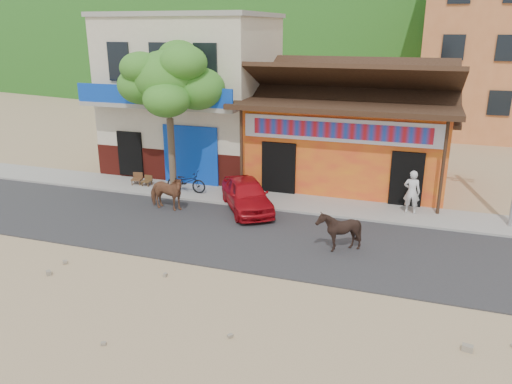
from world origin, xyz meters
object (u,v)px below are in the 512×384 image
Objects in this scene: cafe_chair_left at (146,177)px; cafe_chair_right at (137,174)px; tree at (170,119)px; cow_dark at (339,231)px; pedestrian at (412,192)px; scooter at (186,182)px; red_car at (247,195)px; cow_tan at (166,193)px.

cafe_chair_right is at bearing 179.62° from cafe_chair_left.
cow_dark is at bearing -25.27° from tree.
pedestrian reaches higher than cafe_chair_left.
scooter is 2.12× the size of cafe_chair_left.
cafe_chair_left is (-5.00, 1.26, -0.13)m from red_car.
cow_tan is 0.44× the size of red_car.
red_car is 3.17m from scooter.
cow_tan reaches higher than cafe_chair_left.
cafe_chair_right is at bearing 54.12° from cow_tan.
scooter reaches higher than cafe_chair_left.
cow_tan is 0.94× the size of scooter.
cafe_chair_right is (-11.33, -0.12, -0.35)m from pedestrian.
pedestrian reaches higher than cow_tan.
cow_tan is (0.73, -1.97, -2.41)m from tree.
cow_tan is 3.44m from cafe_chair_right.
tree reaches higher than cow_tan.
cow_dark is (6.73, -1.55, -0.02)m from cow_tan.
cafe_chair_left is at bearing 3.90° from pedestrian.
cow_tan is 3.02m from red_car.
pedestrian is 2.02× the size of cafe_chair_left.
cow_tan is 0.98× the size of pedestrian.
scooter is at bearing 8.17° from cow_tan.
cow_dark is at bearing -20.32° from cafe_chair_left.
cow_tan is 3.06m from cafe_chair_left.
cafe_chair_right is at bearing 81.61° from scooter.
tree is 3.20m from cow_tan.
tree is at bearing 24.70° from cow_tan.
scooter is at bearing -18.40° from cafe_chair_right.
cow_tan is at bearing 18.14° from pedestrian.
cafe_chair_left is at bearing -15.15° from cafe_chair_right.
cow_dark is (7.46, -3.52, -2.43)m from tree.
tree reaches higher than cafe_chair_right.
red_car is (-3.86, 2.49, -0.04)m from cow_dark.
red_car is 2.21× the size of pedestrian.
red_car is at bearing -67.64° from cow_tan.
cafe_chair_left is at bearing 132.50° from red_car.
cow_tan is at bearing -178.33° from scooter.
cafe_chair_right is at bearing 3.74° from pedestrian.
cafe_chair_left is at bearing -102.30° from cow_dark.
pedestrian is at bearing -19.90° from red_car.
scooter is at bearing -106.41° from cow_dark.
cafe_chair_right is at bearing 172.49° from tree.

